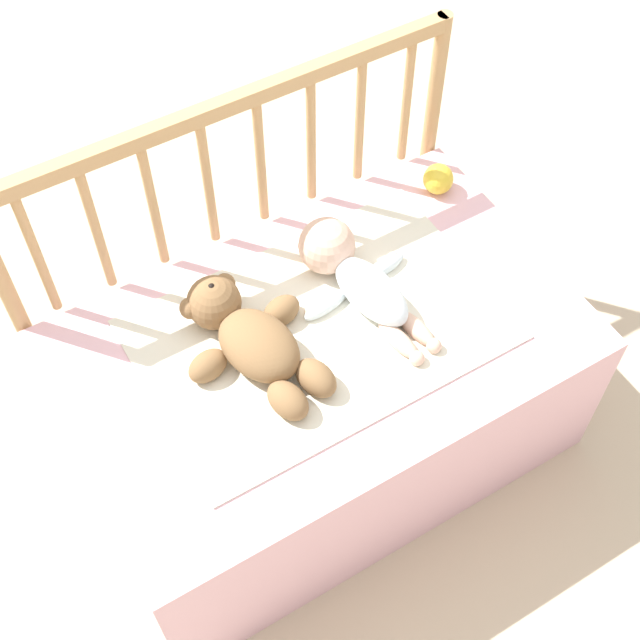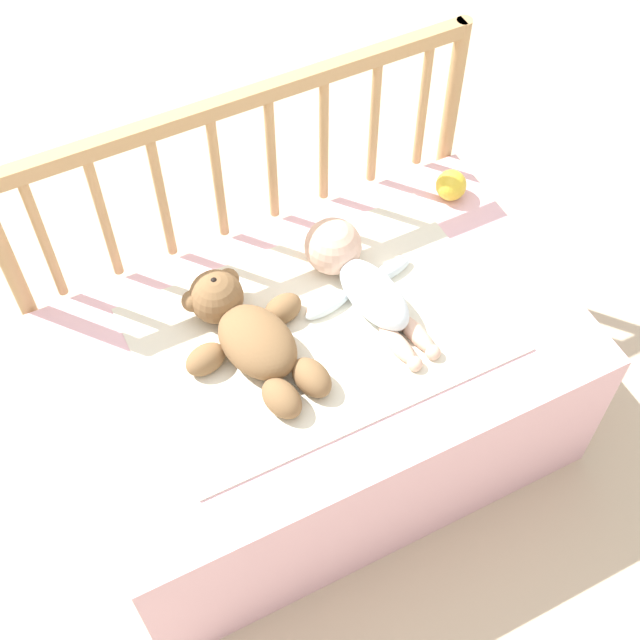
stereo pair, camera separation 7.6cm
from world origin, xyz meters
name	(u,v)px [view 1 (the left image)]	position (x,y,z in m)	size (l,w,h in m)	color
ground_plane	(321,437)	(0.00, 0.00, 0.00)	(12.00, 12.00, 0.00)	#C6B293
crib_mattress	(321,392)	(0.00, 0.00, 0.22)	(1.12, 0.70, 0.45)	#EDB7C6
crib_rail	(236,187)	(0.00, 0.37, 0.58)	(1.12, 0.04, 0.83)	tan
blanket	(319,329)	(0.01, 0.02, 0.45)	(0.77, 0.51, 0.01)	silver
teddy_bear	(249,337)	(-0.15, 0.05, 0.50)	(0.30, 0.39, 0.12)	olive
baby	(354,275)	(0.13, 0.08, 0.50)	(0.29, 0.41, 0.13)	white
toy_ball	(438,179)	(0.47, 0.23, 0.48)	(0.07, 0.07, 0.07)	yellow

